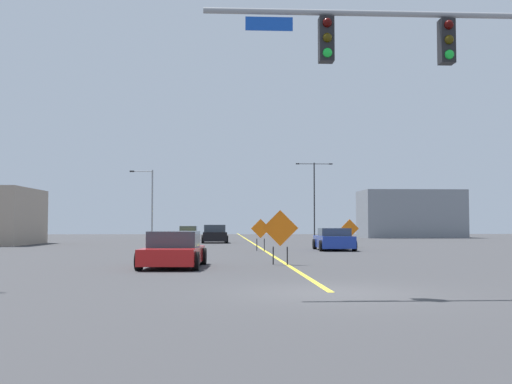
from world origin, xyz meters
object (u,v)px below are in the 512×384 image
object	(u,v)px
street_lamp_mid_left	(314,193)
car_yellow_passing	(188,234)
construction_sign_median_far	(350,230)
car_black_approaching	(214,234)
street_lamp_near_right	(150,200)
construction_sign_left_shoulder	(280,230)
car_red_mid	(174,251)
car_blue_near	(334,240)
construction_sign_median_near	(261,231)

from	to	relation	value
street_lamp_mid_left	car_yellow_passing	xyz separation A→B (m)	(-14.90, -16.67, -4.91)
construction_sign_median_far	car_black_approaching	distance (m)	13.91
street_lamp_near_right	construction_sign_left_shoulder	size ratio (longest dim) A/B	3.33
construction_sign_median_far	street_lamp_mid_left	bearing A→B (deg)	85.32
car_red_mid	street_lamp_mid_left	bearing A→B (deg)	76.38
construction_sign_median_far	car_black_approaching	world-z (taller)	construction_sign_median_far
construction_sign_median_far	car_blue_near	distance (m)	5.21
street_lamp_near_right	car_black_approaching	xyz separation A→B (m)	(6.59, -10.40, -3.24)
car_red_mid	car_blue_near	distance (m)	16.55
construction_sign_median_far	car_blue_near	xyz separation A→B (m)	(-1.95, -4.80, -0.56)
car_yellow_passing	street_lamp_near_right	bearing A→B (deg)	159.51
street_lamp_mid_left	construction_sign_left_shoulder	world-z (taller)	street_lamp_mid_left
construction_sign_median_far	car_yellow_passing	world-z (taller)	construction_sign_median_far
street_lamp_near_right	construction_sign_median_far	distance (m)	26.27
construction_sign_median_near	car_yellow_passing	world-z (taller)	construction_sign_median_near
car_blue_near	car_black_approaching	bearing A→B (deg)	115.87
construction_sign_left_shoulder	car_black_approaching	xyz separation A→B (m)	(-2.90, 28.17, -0.60)
street_lamp_near_right	construction_sign_left_shoulder	bearing A→B (deg)	-76.18
construction_sign_left_shoulder	construction_sign_median_near	xyz separation A→B (m)	(-0.00, 12.36, -0.13)
street_lamp_mid_left	construction_sign_median_far	distance (m)	36.33
street_lamp_near_right	construction_sign_left_shoulder	xyz separation A→B (m)	(9.49, -38.57, -2.63)
street_lamp_near_right	car_black_approaching	distance (m)	12.73
construction_sign_median_near	car_yellow_passing	xyz separation A→B (m)	(-5.57, 24.75, -0.56)
construction_sign_median_near	car_blue_near	xyz separation A→B (m)	(4.44, 0.67, -0.57)
construction_sign_left_shoulder	car_black_approaching	bearing A→B (deg)	95.89
construction_sign_left_shoulder	car_black_approaching	distance (m)	28.33
car_red_mid	car_yellow_passing	distance (m)	38.35
car_yellow_passing	construction_sign_median_near	bearing A→B (deg)	-77.32
street_lamp_mid_left	car_yellow_passing	world-z (taller)	street_lamp_mid_left
car_black_approaching	construction_sign_median_near	bearing A→B (deg)	-79.61
car_red_mid	car_black_approaching	world-z (taller)	car_black_approaching
street_lamp_near_right	car_red_mid	size ratio (longest dim) A/B	1.57
car_red_mid	car_black_approaching	bearing A→B (deg)	87.87
construction_sign_median_far	construction_sign_left_shoulder	xyz separation A→B (m)	(-6.39, -17.83, 0.14)
construction_sign_left_shoulder	construction_sign_median_near	size ratio (longest dim) A/B	1.12
street_lamp_mid_left	construction_sign_median_near	world-z (taller)	street_lamp_mid_left
street_lamp_near_right	construction_sign_median_far	size ratio (longest dim) A/B	3.68
construction_sign_median_far	street_lamp_near_right	bearing A→B (deg)	127.43
construction_sign_left_shoulder	car_yellow_passing	bearing A→B (deg)	98.54
car_black_approaching	car_yellow_passing	bearing A→B (deg)	106.61
street_lamp_mid_left	car_black_approaching	xyz separation A→B (m)	(-12.24, -25.61, -4.82)
street_lamp_near_right	car_yellow_passing	bearing A→B (deg)	-20.49
car_blue_near	construction_sign_left_shoulder	bearing A→B (deg)	-108.81
construction_sign_median_near	construction_sign_median_far	bearing A→B (deg)	40.55
street_lamp_near_right	car_blue_near	distance (m)	29.28
car_yellow_passing	street_lamp_mid_left	bearing A→B (deg)	48.21
construction_sign_median_near	street_lamp_near_right	bearing A→B (deg)	109.90
car_red_mid	car_yellow_passing	world-z (taller)	car_yellow_passing
car_red_mid	construction_sign_median_near	bearing A→B (deg)	73.61
street_lamp_mid_left	car_blue_near	world-z (taller)	street_lamp_mid_left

